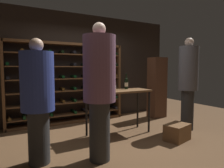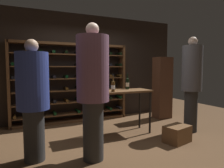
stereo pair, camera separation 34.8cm
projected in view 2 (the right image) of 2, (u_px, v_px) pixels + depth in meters
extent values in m
plane|color=brown|center=(111.00, 139.00, 3.98)|extent=(9.65, 9.65, 0.00)
cube|color=black|center=(84.00, 67.00, 5.52)|extent=(5.60, 0.10, 2.82)
cube|color=brown|center=(9.00, 85.00, 4.60)|extent=(0.06, 0.32, 2.02)
cube|color=brown|center=(122.00, 81.00, 5.80)|extent=(0.06, 0.32, 2.02)
cube|color=brown|center=(71.00, 45.00, 5.12)|extent=(2.90, 0.32, 0.06)
cube|color=brown|center=(72.00, 120.00, 5.28)|extent=(2.90, 0.32, 0.06)
cube|color=brown|center=(72.00, 113.00, 5.26)|extent=(2.82, 0.32, 0.02)
cylinder|color=#4C3314|center=(15.00, 116.00, 4.70)|extent=(0.08, 0.30, 0.08)
cylinder|color=black|center=(29.00, 115.00, 4.83)|extent=(0.08, 0.30, 0.08)
cylinder|color=black|center=(42.00, 114.00, 4.95)|extent=(0.08, 0.30, 0.08)
cylinder|color=black|center=(54.00, 113.00, 5.07)|extent=(0.08, 0.30, 0.08)
cylinder|color=black|center=(78.00, 111.00, 5.32)|extent=(0.08, 0.30, 0.08)
cylinder|color=black|center=(89.00, 110.00, 5.45)|extent=(0.08, 0.30, 0.08)
cylinder|color=black|center=(99.00, 109.00, 5.57)|extent=(0.08, 0.30, 0.08)
cylinder|color=black|center=(109.00, 108.00, 5.69)|extent=(0.08, 0.30, 0.08)
cylinder|color=black|center=(118.00, 107.00, 5.82)|extent=(0.08, 0.30, 0.08)
cube|color=brown|center=(72.00, 102.00, 5.24)|extent=(2.82, 0.32, 0.02)
cylinder|color=black|center=(28.00, 103.00, 4.80)|extent=(0.08, 0.30, 0.08)
cylinder|color=black|center=(54.00, 101.00, 5.05)|extent=(0.08, 0.30, 0.08)
cylinder|color=#4C3314|center=(66.00, 100.00, 5.17)|extent=(0.08, 0.30, 0.08)
cylinder|color=black|center=(78.00, 99.00, 5.30)|extent=(0.08, 0.30, 0.08)
cylinder|color=black|center=(88.00, 99.00, 5.42)|extent=(0.08, 0.30, 0.08)
cylinder|color=#4C3314|center=(99.00, 98.00, 5.55)|extent=(0.08, 0.30, 0.08)
cylinder|color=black|center=(109.00, 97.00, 5.67)|extent=(0.08, 0.30, 0.08)
cylinder|color=black|center=(118.00, 97.00, 5.79)|extent=(0.08, 0.30, 0.08)
cube|color=brown|center=(72.00, 90.00, 5.22)|extent=(2.82, 0.32, 0.02)
cylinder|color=#4C3314|center=(28.00, 90.00, 4.78)|extent=(0.08, 0.30, 0.08)
cylinder|color=#4C3314|center=(41.00, 89.00, 4.90)|extent=(0.08, 0.30, 0.08)
cylinder|color=#4C3314|center=(66.00, 88.00, 5.15)|extent=(0.08, 0.30, 0.08)
cylinder|color=black|center=(77.00, 88.00, 5.27)|extent=(0.08, 0.30, 0.08)
cylinder|color=black|center=(88.00, 87.00, 5.40)|extent=(0.08, 0.30, 0.08)
cylinder|color=black|center=(99.00, 87.00, 5.52)|extent=(0.08, 0.30, 0.08)
cylinder|color=black|center=(109.00, 87.00, 5.65)|extent=(0.08, 0.30, 0.08)
cube|color=brown|center=(72.00, 78.00, 5.19)|extent=(2.82, 0.32, 0.02)
cylinder|color=black|center=(13.00, 77.00, 4.63)|extent=(0.08, 0.30, 0.08)
cylinder|color=black|center=(54.00, 77.00, 5.00)|extent=(0.08, 0.30, 0.08)
cylinder|color=black|center=(66.00, 76.00, 5.13)|extent=(0.08, 0.30, 0.08)
cylinder|color=black|center=(77.00, 76.00, 5.25)|extent=(0.08, 0.30, 0.08)
cylinder|color=black|center=(88.00, 76.00, 5.37)|extent=(0.08, 0.30, 0.08)
cylinder|color=black|center=(99.00, 76.00, 5.50)|extent=(0.08, 0.30, 0.08)
cylinder|color=#4C3314|center=(109.00, 76.00, 5.62)|extent=(0.08, 0.30, 0.08)
cylinder|color=#4C3314|center=(119.00, 76.00, 5.75)|extent=(0.08, 0.30, 0.08)
cube|color=brown|center=(71.00, 67.00, 5.17)|extent=(2.82, 0.32, 0.02)
cylinder|color=black|center=(13.00, 64.00, 4.61)|extent=(0.08, 0.30, 0.08)
cylinder|color=black|center=(27.00, 64.00, 4.73)|extent=(0.08, 0.30, 0.08)
cylinder|color=#4C3314|center=(40.00, 64.00, 4.85)|extent=(0.08, 0.30, 0.08)
cylinder|color=black|center=(77.00, 65.00, 5.23)|extent=(0.08, 0.30, 0.08)
cylinder|color=black|center=(88.00, 65.00, 5.35)|extent=(0.08, 0.30, 0.08)
cylinder|color=black|center=(99.00, 65.00, 5.47)|extent=(0.08, 0.30, 0.08)
cylinder|color=black|center=(109.00, 65.00, 5.60)|extent=(0.08, 0.30, 0.08)
cylinder|color=black|center=(119.00, 65.00, 5.72)|extent=(0.08, 0.30, 0.08)
cube|color=brown|center=(71.00, 55.00, 5.14)|extent=(2.82, 0.32, 0.02)
cylinder|color=#4C3314|center=(26.00, 51.00, 4.71)|extent=(0.08, 0.30, 0.08)
cylinder|color=black|center=(40.00, 52.00, 4.83)|extent=(0.08, 0.30, 0.08)
cylinder|color=black|center=(53.00, 52.00, 4.95)|extent=(0.08, 0.30, 0.08)
cylinder|color=black|center=(65.00, 52.00, 5.08)|extent=(0.08, 0.30, 0.08)
cylinder|color=black|center=(77.00, 53.00, 5.20)|extent=(0.08, 0.30, 0.08)
cylinder|color=black|center=(88.00, 53.00, 5.33)|extent=(0.08, 0.30, 0.08)
cylinder|color=black|center=(99.00, 53.00, 5.45)|extent=(0.08, 0.30, 0.08)
cylinder|color=black|center=(109.00, 54.00, 5.57)|extent=(0.08, 0.30, 0.08)
cylinder|color=black|center=(119.00, 54.00, 5.70)|extent=(0.08, 0.30, 0.08)
cube|color=brown|center=(119.00, 91.00, 4.20)|extent=(1.39, 0.51, 0.04)
cylinder|color=black|center=(93.00, 119.00, 3.79)|extent=(0.04, 0.04, 0.89)
cylinder|color=black|center=(150.00, 113.00, 4.32)|extent=(0.04, 0.04, 0.89)
cylinder|color=black|center=(86.00, 114.00, 4.16)|extent=(0.04, 0.04, 0.89)
cylinder|color=black|center=(140.00, 109.00, 4.69)|extent=(0.04, 0.04, 0.89)
cylinder|color=#282828|center=(191.00, 111.00, 4.43)|extent=(0.28, 0.28, 0.90)
cylinder|color=#4C4C51|center=(192.00, 68.00, 4.36)|extent=(0.43, 0.43, 0.97)
sphere|color=beige|center=(193.00, 41.00, 4.31)|extent=(0.20, 0.20, 0.20)
cylinder|color=#2E2E2E|center=(93.00, 131.00, 3.06)|extent=(0.31, 0.31, 0.90)
cylinder|color=#7A516B|center=(93.00, 69.00, 2.99)|extent=(0.48, 0.48, 0.97)
sphere|color=beige|center=(92.00, 29.00, 2.94)|extent=(0.19, 0.19, 0.19)
cylinder|color=#2D2D2D|center=(34.00, 135.00, 3.03)|extent=(0.30, 0.30, 0.78)
cylinder|color=#2D3D8C|center=(33.00, 81.00, 2.97)|extent=(0.47, 0.47, 0.85)
sphere|color=tan|center=(31.00, 46.00, 2.93)|extent=(0.20, 0.20, 0.20)
cube|color=brown|center=(177.00, 134.00, 3.80)|extent=(0.55, 0.44, 0.31)
cube|color=#4C2D1E|center=(162.00, 88.00, 5.62)|extent=(0.44, 0.36, 1.69)
cylinder|color=black|center=(106.00, 85.00, 4.15)|extent=(0.08, 0.08, 0.25)
cone|color=black|center=(106.00, 78.00, 4.14)|extent=(0.08, 0.08, 0.03)
cylinder|color=black|center=(106.00, 75.00, 4.13)|extent=(0.03, 0.03, 0.09)
cylinder|color=black|center=(106.00, 72.00, 4.13)|extent=(0.03, 0.03, 0.02)
cylinder|color=silver|center=(106.00, 85.00, 4.15)|extent=(0.08, 0.08, 0.09)
cylinder|color=black|center=(127.00, 84.00, 4.44)|extent=(0.08, 0.08, 0.23)
cone|color=black|center=(127.00, 78.00, 4.43)|extent=(0.08, 0.08, 0.03)
cylinder|color=black|center=(127.00, 76.00, 4.43)|extent=(0.03, 0.03, 0.09)
cylinder|color=black|center=(127.00, 73.00, 4.43)|extent=(0.03, 0.03, 0.02)
cylinder|color=#C6B28C|center=(127.00, 85.00, 4.44)|extent=(0.08, 0.08, 0.09)
cylinder|color=#4C3314|center=(113.00, 87.00, 3.97)|extent=(0.07, 0.07, 0.20)
cone|color=#4C3314|center=(113.00, 81.00, 3.96)|extent=(0.07, 0.07, 0.03)
cylinder|color=#4C3314|center=(113.00, 78.00, 3.95)|extent=(0.03, 0.03, 0.09)
cylinder|color=black|center=(113.00, 75.00, 3.95)|extent=(0.03, 0.03, 0.02)
cylinder|color=silver|center=(113.00, 87.00, 3.97)|extent=(0.07, 0.07, 0.08)
cylinder|color=silver|center=(90.00, 92.00, 3.96)|extent=(0.07, 0.07, 0.00)
cylinder|color=silver|center=(90.00, 90.00, 3.96)|extent=(0.01, 0.01, 0.08)
cone|color=silver|center=(90.00, 86.00, 3.95)|extent=(0.08, 0.08, 0.07)
cylinder|color=#590A14|center=(90.00, 87.00, 3.95)|extent=(0.05, 0.05, 0.02)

